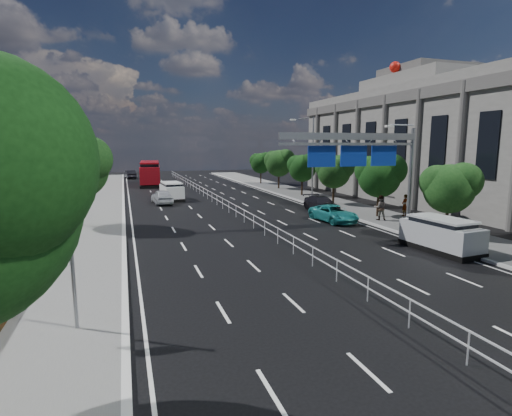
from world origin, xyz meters
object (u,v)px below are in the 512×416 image
overhead_gantry (364,151)px  pedestrian_b (380,208)px  red_bus (150,173)px  near_car_silver (162,197)px  toilet_sign (55,245)px  pedestrian_a (405,205)px  near_car_dark (130,174)px  silver_minivan (441,235)px  parked_car_dark (321,204)px  parked_car_teal (334,214)px  white_minivan (172,191)px

overhead_gantry → pedestrian_b: (3.58, 2.93, -4.48)m
red_bus → near_car_silver: red_bus is taller
toilet_sign → near_car_silver: toilet_sign is taller
pedestrian_a → overhead_gantry: bearing=5.6°
near_car_dark → pedestrian_a: size_ratio=2.45×
silver_minivan → parked_car_dark: size_ratio=1.01×
near_car_silver → overhead_gantry: bearing=117.5°
toilet_sign → parked_car_teal: size_ratio=0.93×
toilet_sign → overhead_gantry: 20.52m
red_bus → near_car_dark: 13.05m
toilet_sign → silver_minivan: bearing=12.8°
pedestrian_b → overhead_gantry: bearing=58.1°
white_minivan → red_bus: red_bus is taller
near_car_silver → near_car_dark: (-2.58, 33.54, -0.01)m
near_car_dark → parked_car_dark: 45.83m
toilet_sign → parked_car_dark: 27.14m
red_bus → parked_car_dark: bearing=-62.2°
white_minivan → parked_car_dark: 17.09m
pedestrian_a → pedestrian_b: pedestrian_b is taller
near_car_dark → white_minivan: bearing=89.5°
red_bus → silver_minivan: red_bus is taller
near_car_silver → parked_car_teal: near_car_silver is taller
white_minivan → pedestrian_b: size_ratio=2.36×
near_car_silver → silver_minivan: size_ratio=0.91×
near_car_dark → pedestrian_b: size_ratio=2.25×
pedestrian_a → white_minivan: bearing=-69.2°
overhead_gantry → white_minivan: bearing=116.9°
near_car_silver → toilet_sign: bearing=73.0°
white_minivan → parked_car_teal: bearing=-62.1°
white_minivan → silver_minivan: size_ratio=0.97×
overhead_gantry → near_car_dark: 54.08m
parked_car_dark → toilet_sign: bearing=-135.0°
white_minivan → pedestrian_b: 22.94m
toilet_sign → overhead_gantry: size_ratio=0.42×
overhead_gantry → parked_car_teal: 6.43m
silver_minivan → pedestrian_a: (5.10, 9.53, 0.10)m
pedestrian_b → pedestrian_a: bearing=-144.6°
overhead_gantry → pedestrian_a: (6.66, 3.85, -4.56)m
overhead_gantry → white_minivan: size_ratio=2.19×
near_car_silver → parked_car_dark: 16.42m
red_bus → overhead_gantry: bearing=-69.3°
parked_car_teal → near_car_dark: bearing=101.3°
parked_car_teal → pedestrian_b: bearing=-24.3°
toilet_sign → pedestrian_b: bearing=31.4°
near_car_dark → pedestrian_b: 52.18m
silver_minivan → pedestrian_b: pedestrian_b is taller
toilet_sign → near_car_dark: (3.21, 61.93, -2.21)m
near_car_silver → pedestrian_b: (15.49, -15.41, 0.38)m
near_car_silver → parked_car_dark: size_ratio=0.92×
toilet_sign → overhead_gantry: bearing=29.6°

